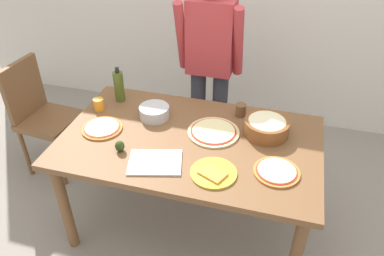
{
  "coord_description": "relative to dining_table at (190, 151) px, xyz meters",
  "views": [
    {
      "loc": [
        0.52,
        -1.8,
        2.17
      ],
      "look_at": [
        0.0,
        0.05,
        0.81
      ],
      "focal_mm": 35.43,
      "sensor_mm": 36.0,
      "label": 1
    }
  ],
  "objects": [
    {
      "name": "popcorn_bowl",
      "position": [
        0.44,
        0.18,
        0.15
      ],
      "size": [
        0.28,
        0.28,
        0.11
      ],
      "color": "brown",
      "rests_on": "dining_table"
    },
    {
      "name": "olive_oil_bottle",
      "position": [
        -0.61,
        0.32,
        0.2
      ],
      "size": [
        0.07,
        0.07,
        0.26
      ],
      "color": "#47561E",
      "rests_on": "dining_table"
    },
    {
      "name": "pizza_second_cooked",
      "position": [
        0.55,
        -0.17,
        0.1
      ],
      "size": [
        0.26,
        0.26,
        0.02
      ],
      "color": "#C67A33",
      "rests_on": "dining_table"
    },
    {
      "name": "chair_wooden_left",
      "position": [
        -1.32,
        0.3,
        -0.13
      ],
      "size": [
        0.43,
        0.43,
        0.95
      ],
      "color": "brown",
      "rests_on": "ground"
    },
    {
      "name": "dining_table",
      "position": [
        0.0,
        0.0,
        0.0
      ],
      "size": [
        1.6,
        0.96,
        0.76
      ],
      "color": "brown",
      "rests_on": "ground"
    },
    {
      "name": "pizza_raw_on_board",
      "position": [
        0.13,
        0.1,
        0.1
      ],
      "size": [
        0.33,
        0.33,
        0.02
      ],
      "color": "beige",
      "rests_on": "dining_table"
    },
    {
      "name": "person_cook",
      "position": [
        -0.06,
        0.76,
        0.27
      ],
      "size": [
        0.49,
        0.25,
        1.62
      ],
      "color": "#2D2D38",
      "rests_on": "ground"
    },
    {
      "name": "mixing_bowl_steel",
      "position": [
        -0.3,
        0.17,
        0.13
      ],
      "size": [
        0.2,
        0.2,
        0.08
      ],
      "color": "#B7B7BC",
      "rests_on": "dining_table"
    },
    {
      "name": "cup_orange",
      "position": [
        -0.69,
        0.16,
        0.13
      ],
      "size": [
        0.07,
        0.07,
        0.08
      ],
      "primitive_type": "cylinder",
      "color": "orange",
      "rests_on": "dining_table"
    },
    {
      "name": "ground",
      "position": [
        0.0,
        0.0,
        -0.67
      ],
      "size": [
        8.0,
        8.0,
        0.0
      ],
      "primitive_type": "plane",
      "color": "gray"
    },
    {
      "name": "pizza_cooked_on_tray",
      "position": [
        -0.57,
        -0.05,
        0.1
      ],
      "size": [
        0.26,
        0.26,
        0.02
      ],
      "color": "#C67A33",
      "rests_on": "dining_table"
    },
    {
      "name": "avocado",
      "position": [
        -0.37,
        -0.22,
        0.13
      ],
      "size": [
        0.06,
        0.06,
        0.07
      ],
      "primitive_type": "ellipsoid",
      "color": "#2D4219",
      "rests_on": "dining_table"
    },
    {
      "name": "cup_small_brown",
      "position": [
        0.26,
        0.35,
        0.13
      ],
      "size": [
        0.07,
        0.07,
        0.08
      ],
      "primitive_type": "cylinder",
      "color": "brown",
      "rests_on": "dining_table"
    },
    {
      "name": "cutting_board_white",
      "position": [
        -0.13,
        -0.27,
        0.1
      ],
      "size": [
        0.35,
        0.29,
        0.01
      ],
      "primitive_type": "cube",
      "rotation": [
        0.0,
        0.0,
        0.26
      ],
      "color": "white",
      "rests_on": "dining_table"
    },
    {
      "name": "plate_with_slice",
      "position": [
        0.21,
        -0.27,
        0.1
      ],
      "size": [
        0.26,
        0.26,
        0.02
      ],
      "color": "gold",
      "rests_on": "dining_table"
    }
  ]
}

